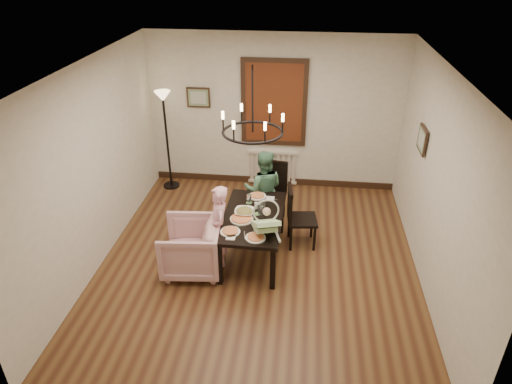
% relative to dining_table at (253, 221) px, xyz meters
% --- Properties ---
extents(room_shell, '(4.51, 5.00, 2.81)m').
position_rel_dining_table_xyz_m(room_shell, '(0.09, 0.22, 0.79)').
color(room_shell, brown).
rests_on(room_shell, ground).
extents(dining_table, '(0.86, 1.49, 0.69)m').
position_rel_dining_table_xyz_m(dining_table, '(0.00, 0.00, 0.00)').
color(dining_table, black).
rests_on(dining_table, room_shell).
extents(chair_far, '(0.52, 0.52, 1.02)m').
position_rel_dining_table_xyz_m(chair_far, '(0.17, 0.99, -0.10)').
color(chair_far, black).
rests_on(chair_far, room_shell).
extents(chair_right, '(0.48, 0.48, 0.98)m').
position_rel_dining_table_xyz_m(chair_right, '(0.69, 0.40, -0.12)').
color(chair_right, black).
rests_on(chair_right, room_shell).
extents(armchair, '(0.89, 0.87, 0.75)m').
position_rel_dining_table_xyz_m(armchair, '(-0.81, -0.41, -0.24)').
color(armchair, '#D3A1AA').
rests_on(armchair, room_shell).
extents(elderly_woman, '(0.35, 0.43, 1.02)m').
position_rel_dining_table_xyz_m(elderly_woman, '(-0.45, -0.22, -0.10)').
color(elderly_woman, '#E7A3B8').
rests_on(elderly_woman, room_shell).
extents(seated_man, '(0.55, 0.44, 1.08)m').
position_rel_dining_table_xyz_m(seated_man, '(0.06, 0.88, -0.07)').
color(seated_man, '#4A7D5E').
rests_on(seated_man, room_shell).
extents(baby_bouncer, '(0.51, 0.59, 0.33)m').
position_rel_dining_table_xyz_m(baby_bouncer, '(0.22, -0.40, 0.25)').
color(baby_bouncer, '#B8E69F').
rests_on(baby_bouncer, dining_table).
extents(salad_bowl, '(0.34, 0.34, 0.08)m').
position_rel_dining_table_xyz_m(salad_bowl, '(-0.12, 0.02, 0.13)').
color(salad_bowl, white).
rests_on(salad_bowl, dining_table).
extents(pizza_platter, '(0.33, 0.33, 0.04)m').
position_rel_dining_table_xyz_m(pizza_platter, '(-0.14, -0.12, 0.10)').
color(pizza_platter, tan).
rests_on(pizza_platter, dining_table).
extents(drinking_glass, '(0.07, 0.07, 0.15)m').
position_rel_dining_table_xyz_m(drinking_glass, '(0.10, 0.04, 0.16)').
color(drinking_glass, silver).
rests_on(drinking_glass, dining_table).
extents(window_blinds, '(1.00, 0.03, 1.40)m').
position_rel_dining_table_xyz_m(window_blinds, '(0.09, 2.31, 0.99)').
color(window_blinds, '#572111').
rests_on(window_blinds, room_shell).
extents(radiator, '(0.92, 0.12, 0.62)m').
position_rel_dining_table_xyz_m(radiator, '(0.09, 2.33, -0.26)').
color(radiator, silver).
rests_on(radiator, room_shell).
extents(picture_back, '(0.42, 0.03, 0.36)m').
position_rel_dining_table_xyz_m(picture_back, '(-1.26, 2.32, 1.04)').
color(picture_back, black).
rests_on(picture_back, room_shell).
extents(picture_right, '(0.03, 0.42, 0.36)m').
position_rel_dining_table_xyz_m(picture_right, '(2.30, 0.75, 1.04)').
color(picture_right, black).
rests_on(picture_right, room_shell).
extents(floor_lamp, '(0.30, 0.30, 1.80)m').
position_rel_dining_table_xyz_m(floor_lamp, '(-1.81, 2.00, 0.29)').
color(floor_lamp, black).
rests_on(floor_lamp, room_shell).
extents(chandelier, '(0.80, 0.80, 0.04)m').
position_rel_dining_table_xyz_m(chandelier, '(0.00, -0.00, 1.34)').
color(chandelier, black).
rests_on(chandelier, room_shell).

